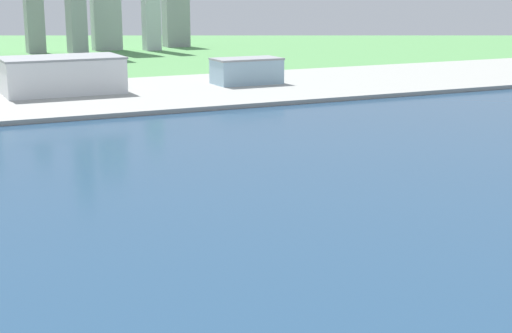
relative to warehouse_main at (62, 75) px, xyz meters
name	(u,v)px	position (x,y,z in m)	size (l,w,h in m)	color
ground_plane	(140,177)	(-18.08, -204.12, -12.90)	(2400.00, 2400.00, 0.00)	#539250
water_bay	(208,226)	(-18.08, -264.12, -12.83)	(840.00, 360.00, 0.15)	navy
industrial_pier	(35,100)	(-18.08, -14.12, -11.65)	(840.00, 140.00, 2.50)	#9D9E98
warehouse_main	(62,75)	(0.00, 0.00, 0.00)	(67.29, 40.04, 20.76)	white
warehouse_annex	(247,71)	(113.64, -6.69, -2.33)	(42.15, 23.22, 16.11)	#99BCD1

